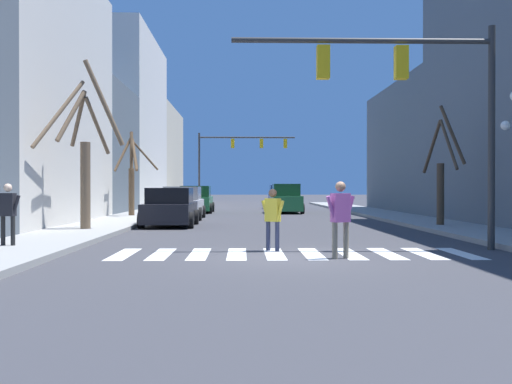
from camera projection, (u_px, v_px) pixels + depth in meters
The scene contains 16 objects.
ground_plane at pixel (296, 258), 13.59m from camera, with size 240.00×240.00×0.00m, color #38383D.
building_row_left at pixel (89, 127), 38.70m from camera, with size 6.00×62.48×13.34m.
crosswalk_stripes at pixel (293, 254), 14.34m from camera, with size 8.55×2.60×0.01m.
traffic_signal_near at pixel (414, 87), 15.18m from camera, with size 6.72×0.28×5.71m.
traffic_signal_far at pixel (235, 151), 54.36m from camera, with size 8.80×0.28×6.56m.
car_at_intersection at pixel (286, 199), 37.53m from camera, with size 2.01×4.71×1.82m.
car_parked_right_near at pixel (183, 204), 30.13m from camera, with size 2.09×4.69×1.64m.
car_parked_left_mid at pixel (196, 200), 37.84m from camera, with size 2.21×4.58×1.69m.
car_parked_left_near at pixel (170, 208), 24.53m from camera, with size 2.15×4.18×1.58m.
car_driving_away_lane at pixel (281, 198), 45.22m from camera, with size 2.06×4.44×1.77m.
pedestrian_near_right_corner at pixel (273, 214), 14.99m from camera, with size 0.59×0.45×1.56m.
pedestrian_crossing_street at pixel (8, 209), 14.91m from camera, with size 0.67×0.26×1.54m.
pedestrian_on_left_sidewalk at pixel (340, 213), 13.37m from camera, with size 0.72×0.38×1.73m.
street_tree_left_near at pixel (132, 174), 30.87m from camera, with size 2.08×1.88×4.36m.
street_tree_left_far at pixel (85, 153), 20.88m from camera, with size 2.59×3.07×5.94m.
street_tree_right_mid at pixel (442, 174), 23.22m from camera, with size 0.92×3.30×4.64m.
Camera 1 is at (-1.22, -13.55, 1.59)m, focal length 42.00 mm.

